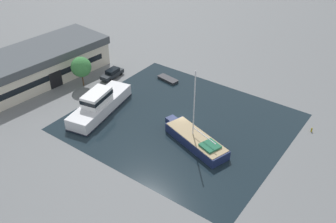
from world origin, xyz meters
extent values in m
plane|color=slate|center=(0.00, 0.00, 0.00)|extent=(440.00, 440.00, 0.00)
cube|color=black|center=(0.00, 0.00, 0.00)|extent=(27.37, 31.07, 0.01)
cube|color=beige|center=(-3.47, 28.54, 2.09)|extent=(25.32, 12.19, 4.17)
cube|color=#474C51|center=(-3.47, 28.54, 4.88)|extent=(26.08, 12.55, 1.41)
cube|color=black|center=(-3.92, 23.52, 1.46)|extent=(2.40, 0.28, 2.92)
cube|color=black|center=(-3.92, 23.53, 2.30)|extent=(20.77, 1.91, 1.04)
cylinder|color=brown|center=(-0.85, 20.13, 1.17)|extent=(0.24, 0.24, 2.35)
sphere|color=#387A3D|center=(-0.85, 20.13, 3.67)|extent=(3.51, 3.51, 3.51)
cube|color=#1E2328|center=(4.35, 18.10, 0.65)|extent=(4.79, 1.90, 0.73)
cube|color=black|center=(4.54, 18.11, 1.31)|extent=(2.52, 1.61, 0.60)
cube|color=black|center=(3.30, 18.06, 1.28)|extent=(0.09, 1.38, 0.48)
cylinder|color=black|center=(2.92, 17.29, 0.30)|extent=(0.61, 0.22, 0.60)
cylinder|color=black|center=(2.86, 18.81, 0.30)|extent=(0.61, 0.22, 0.60)
cylinder|color=black|center=(5.85, 17.40, 0.30)|extent=(0.61, 0.22, 0.60)
cylinder|color=black|center=(5.79, 18.92, 0.30)|extent=(0.61, 0.22, 0.60)
cube|color=#19234C|center=(-3.24, -4.85, 0.69)|extent=(6.12, 10.73, 1.36)
cube|color=#19234C|center=(-1.49, 0.61, 0.69)|extent=(1.71, 1.57, 1.36)
cube|color=tan|center=(-3.24, -4.85, 1.41)|extent=(5.88, 10.30, 0.08)
cylinder|color=silver|center=(-3.01, -4.12, 6.33)|extent=(0.16, 0.16, 9.77)
cylinder|color=silver|center=(-3.71, -6.32, 2.55)|extent=(1.52, 4.43, 0.12)
cube|color=#236647|center=(-4.10, -7.54, 1.60)|extent=(2.78, 2.82, 0.30)
cube|color=silver|center=(-5.00, 11.81, 0.98)|extent=(13.44, 6.18, 1.96)
cube|color=black|center=(-5.00, 11.81, 0.15)|extent=(13.58, 6.28, 0.18)
cube|color=white|center=(-5.64, 11.68, 2.91)|extent=(5.35, 3.59, 1.89)
cube|color=black|center=(-5.64, 11.68, 3.10)|extent=(5.47, 3.68, 0.61)
cube|color=#23282D|center=(9.41, 9.21, 0.21)|extent=(2.04, 4.06, 0.40)
cube|color=#333338|center=(9.41, 9.21, 0.45)|extent=(2.15, 4.22, 0.08)
cylinder|color=olive|center=(9.27, -16.87, 0.23)|extent=(0.24, 0.24, 0.46)
sphere|color=olive|center=(9.27, -16.87, 0.53)|extent=(0.26, 0.26, 0.26)
camera|label=1|loc=(-38.59, -25.73, 32.74)|focal=40.00mm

